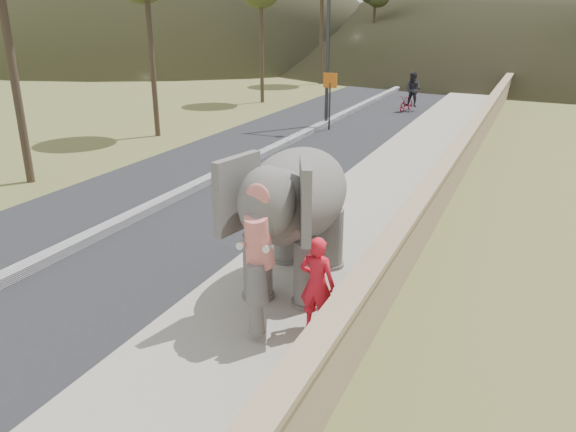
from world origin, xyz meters
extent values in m
plane|color=olive|center=(0.00, 0.00, 0.00)|extent=(160.00, 160.00, 0.00)
cube|color=black|center=(-5.00, 10.00, 0.01)|extent=(7.00, 120.00, 0.03)
cube|color=black|center=(-5.00, 10.00, 0.11)|extent=(0.35, 120.00, 0.22)
cube|color=#9E9687|center=(0.00, 10.00, 0.07)|extent=(3.00, 120.00, 0.15)
cube|color=tan|center=(1.65, 10.00, 0.55)|extent=(0.30, 120.00, 1.10)
cylinder|color=#2A2A2E|center=(-5.00, 18.83, 4.00)|extent=(0.16, 0.16, 8.00)
cylinder|color=#2D2D33|center=(-4.50, 17.86, 1.00)|extent=(0.08, 0.08, 2.00)
cube|color=#CF6213|center=(-4.50, 17.86, 2.10)|extent=(0.60, 0.05, 0.60)
imported|color=red|center=(0.95, 2.47, 0.92)|extent=(0.56, 0.37, 1.53)
imported|color=maroon|center=(-2.58, 24.04, 0.41)|extent=(0.77, 1.62, 0.81)
imported|color=black|center=(-2.30, 24.04, 1.11)|extent=(0.92, 0.77, 1.72)
camera|label=1|loc=(3.66, -4.65, 4.79)|focal=35.00mm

